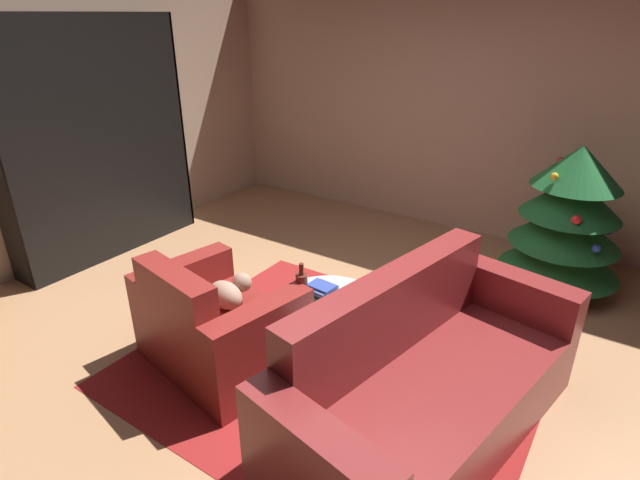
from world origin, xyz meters
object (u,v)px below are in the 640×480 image
coffee_table (329,305)px  book_stack_on_table (322,292)px  armchair_red (217,327)px  bottle_on_table (302,289)px  bookshelf_unit (107,143)px  decorated_tree (568,219)px  couch_red (424,386)px

coffee_table → book_stack_on_table: 0.11m
coffee_table → armchair_red: bearing=-138.5°
armchair_red → bottle_on_table: bearing=37.5°
armchair_red → coffee_table: armchair_red is taller
bottle_on_table → bookshelf_unit: bearing=169.3°
armchair_red → decorated_tree: decorated_tree is taller
bottle_on_table → armchair_red: bearing=-142.5°
armchair_red → coffee_table: 0.76m
couch_red → coffee_table: bearing=159.4°
bookshelf_unit → bottle_on_table: 2.70m
bottle_on_table → decorated_tree: bearing=58.9°
couch_red → book_stack_on_table: (-0.86, 0.28, 0.18)m
armchair_red → coffee_table: size_ratio=1.65×
bottle_on_table → couch_red: bearing=-9.4°
coffee_table → book_stack_on_table: book_stack_on_table is taller
couch_red → bottle_on_table: size_ratio=6.77×
coffee_table → bottle_on_table: bearing=-126.4°
couch_red → decorated_tree: 2.25m
coffee_table → bottle_on_table: 0.25m
armchair_red → decorated_tree: size_ratio=0.92×
bottle_on_table → decorated_tree: size_ratio=0.25×
bottle_on_table → decorated_tree: (1.24, 2.05, 0.08)m
couch_red → decorated_tree: size_ratio=1.67×
armchair_red → bottle_on_table: armchair_red is taller
armchair_red → bottle_on_table: (0.45, 0.34, 0.26)m
couch_red → bottle_on_table: bearing=170.6°
couch_red → book_stack_on_table: couch_red is taller
coffee_table → decorated_tree: size_ratio=0.55×
bookshelf_unit → coffee_table: bookshelf_unit is taller
couch_red → coffee_table: size_ratio=3.01×
couch_red → book_stack_on_table: 0.92m
couch_red → book_stack_on_table: size_ratio=11.07×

